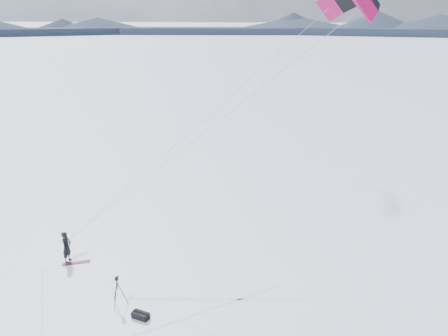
% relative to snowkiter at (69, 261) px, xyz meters
% --- Properties ---
extents(ground, '(1800.00, 1800.00, 0.00)m').
position_rel_snowkiter_xyz_m(ground, '(2.98, -2.36, 0.00)').
color(ground, white).
extents(horizon_hills, '(704.00, 705.94, 8.00)m').
position_rel_snowkiter_xyz_m(horizon_hills, '(2.98, -2.36, 2.85)').
color(horizon_hills, '#1A1F30').
rests_on(horizon_hills, ground).
extents(snow_tracks, '(13.93, 9.84, 0.01)m').
position_rel_snowkiter_xyz_m(snow_tracks, '(1.00, -2.27, 0.00)').
color(snow_tracks, '#ACB6D2').
rests_on(snow_tracks, ground).
extents(snowkiter, '(0.44, 0.64, 1.69)m').
position_rel_snowkiter_xyz_m(snowkiter, '(0.00, 0.00, 0.00)').
color(snowkiter, black).
rests_on(snowkiter, ground).
extents(snowboard, '(1.35, 0.88, 0.04)m').
position_rel_snowkiter_xyz_m(snowboard, '(0.48, -0.07, 0.02)').
color(snowboard, maroon).
rests_on(snowboard, ground).
extents(tripod, '(0.73, 0.65, 1.45)m').
position_rel_snowkiter_xyz_m(tripod, '(4.21, -2.76, 0.94)').
color(tripod, black).
rests_on(tripod, ground).
extents(gear_bag_a, '(0.78, 0.47, 0.33)m').
position_rel_snowkiter_xyz_m(gear_bag_a, '(5.49, -3.35, 0.14)').
color(gear_bag_a, black).
rests_on(gear_bag_a, ground).
extents(power_kite, '(14.58, 6.62, 12.51)m').
position_rel_snowkiter_xyz_m(power_kite, '(13.21, 3.88, 12.70)').
color(power_kite, '#B30F4F').
rests_on(power_kite, ground).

